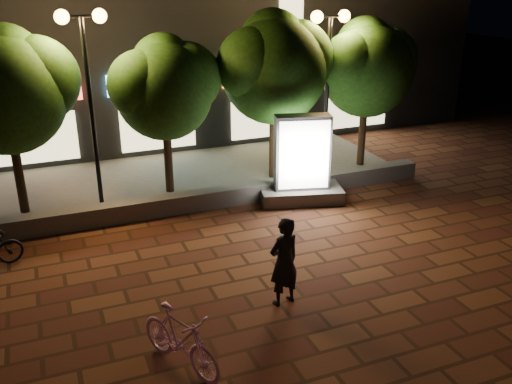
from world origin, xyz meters
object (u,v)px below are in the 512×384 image
tree_left (7,87)px  tree_right (275,64)px  street_lamp_right (329,51)px  street_lamp_left (86,60)px  tree_mid (165,84)px  tree_far_right (368,65)px  ad_kiosk (302,167)px  scooter_pink (180,340)px  rider (284,262)px

tree_left → tree_right: (7.30, 0.00, 0.12)m
street_lamp_right → street_lamp_left: bearing=180.0°
tree_left → street_lamp_right: (8.95, -0.26, 0.45)m
tree_mid → tree_far_right: size_ratio=0.95×
ad_kiosk → scooter_pink: ad_kiosk is taller
tree_mid → tree_far_right: tree_far_right is taller
tree_left → tree_mid: bearing=-0.0°
tree_mid → ad_kiosk: size_ratio=1.79×
tree_right → street_lamp_right: 1.70m
ad_kiosk → rider: size_ratio=1.37×
tree_mid → tree_right: tree_right is taller
tree_mid → ad_kiosk: 4.43m
tree_right → tree_far_right: size_ratio=1.06×
ad_kiosk → scooter_pink: (-5.03, -5.74, -0.45)m
tree_right → scooter_pink: 9.69m
tree_far_right → rider: size_ratio=2.58×
street_lamp_right → rider: (-4.31, -6.32, -2.97)m
street_lamp_left → scooter_pink: size_ratio=2.82×
street_lamp_right → rider: bearing=-124.3°
tree_far_right → scooter_pink: bearing=-136.9°
tree_mid → ad_kiosk: tree_mid is taller
tree_left → street_lamp_left: size_ratio=0.94×
street_lamp_left → rider: size_ratio=2.81×
street_lamp_right → rider: street_lamp_right is taller
tree_mid → scooter_pink: size_ratio=2.45×
tree_left → rider: 8.43m
tree_left → ad_kiosk: (7.29, -1.96, -2.44)m
tree_right → scooter_pink: tree_right is taller
tree_left → ad_kiosk: 7.94m
street_lamp_left → street_lamp_right: size_ratio=1.04×
tree_far_right → scooter_pink: (-8.23, -7.71, -2.82)m
tree_left → tree_mid: 4.00m
tree_right → rider: size_ratio=2.75×
tree_far_right → scooter_pink: size_ratio=2.59×
scooter_pink → rider: rider is taller
tree_right → scooter_pink: size_ratio=2.76×
tree_far_right → scooter_pink: 11.62m
tree_right → street_lamp_left: street_lamp_left is taller
tree_left → scooter_pink: size_ratio=2.66×
scooter_pink → rider: size_ratio=1.00×
tree_left → street_lamp_left: (1.95, -0.26, 0.58)m
street_lamp_left → ad_kiosk: 6.37m
ad_kiosk → scooter_pink: bearing=-131.2°
tree_right → ad_kiosk: tree_right is taller
ad_kiosk → rider: 5.33m
rider → tree_left: bearing=-69.0°
tree_mid → rider: size_ratio=2.44×
street_lamp_left → rider: bearing=-66.9°
tree_left → ad_kiosk: tree_left is taller
street_lamp_right → scooter_pink: 10.54m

